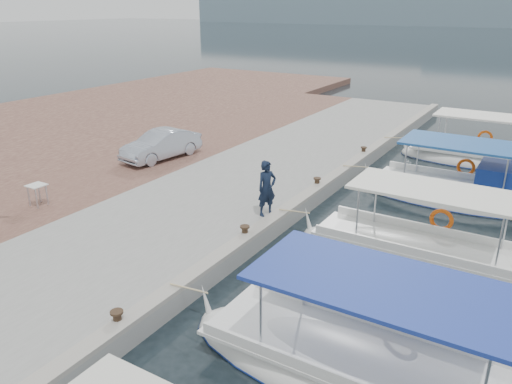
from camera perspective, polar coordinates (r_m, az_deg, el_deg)
ground at (r=13.53m, az=-3.44°, el=-9.65°), size 400.00×400.00×0.00m
concrete_quay at (r=18.70m, az=-2.39°, el=0.05°), size 6.00×40.00×0.50m
quay_curb at (r=17.31m, az=5.30°, el=-0.66°), size 0.44×40.00×0.12m
cobblestone_strip at (r=21.73m, az=-13.47°, el=2.45°), size 4.00×40.00×0.50m
fishing_caique_b at (r=10.46m, az=12.07°, el=-19.70°), size 7.76×2.51×2.83m
fishing_caique_c at (r=14.89m, az=18.12°, el=-7.20°), size 7.21×2.13×2.83m
fishing_caique_d at (r=19.84m, az=21.46°, el=-0.36°), size 6.63×2.50×2.83m
fishing_caique_e at (r=25.02m, az=23.43°, el=3.38°), size 6.52×2.22×2.83m
mooring_bollards at (r=14.49m, az=-1.29°, el=-4.37°), size 0.28×20.28×0.33m
fisherman at (r=15.68m, az=1.25°, el=0.42°), size 0.68×0.78×1.80m
parked_car at (r=22.15m, az=-10.79°, el=5.33°), size 1.82×3.87×1.23m
folding_table at (r=18.09m, az=-23.74°, el=0.14°), size 0.55×0.55×0.73m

